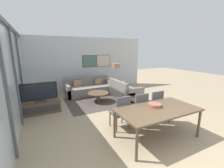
# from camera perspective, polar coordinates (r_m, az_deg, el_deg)

# --- Properties ---
(ground_plane) EXTENTS (24.00, 24.00, 0.00)m
(ground_plane) POSITION_cam_1_polar(r_m,az_deg,el_deg) (3.61, 23.63, -24.87)
(ground_plane) COLOR #9E896B
(wall_back) EXTENTS (6.83, 0.09, 2.80)m
(wall_back) POSITION_cam_1_polar(r_m,az_deg,el_deg) (8.23, -10.03, 7.48)
(wall_back) COLOR silver
(wall_back) RESTS_ON ground_plane
(window_wall_left) EXTENTS (0.07, 6.13, 2.80)m
(window_wall_left) POSITION_cam_1_polar(r_m,az_deg,el_deg) (4.86, -33.32, 3.51)
(window_wall_left) COLOR silver
(window_wall_left) RESTS_ON ground_plane
(area_rug) EXTENTS (2.59, 2.09, 0.01)m
(area_rug) POSITION_cam_1_polar(r_m,az_deg,el_deg) (6.44, -5.19, -6.63)
(area_rug) COLOR #473D38
(area_rug) RESTS_ON ground_plane
(tv_console) EXTENTS (1.28, 0.43, 0.42)m
(tv_console) POSITION_cam_1_polar(r_m,az_deg,el_deg) (5.78, -25.44, -8.05)
(tv_console) COLOR brown
(tv_console) RESTS_ON ground_plane
(television) EXTENTS (1.15, 0.20, 0.66)m
(television) POSITION_cam_1_polar(r_m,az_deg,el_deg) (5.62, -25.97, -2.91)
(television) COLOR #2D2D33
(television) RESTS_ON tv_console
(sofa_main) EXTENTS (2.25, 0.94, 0.82)m
(sofa_main) POSITION_cam_1_polar(r_m,az_deg,el_deg) (7.51, -8.80, -1.77)
(sofa_main) COLOR slate
(sofa_main) RESTS_ON ground_plane
(sofa_side) EXTENTS (0.94, 1.52, 0.82)m
(sofa_side) POSITION_cam_1_polar(r_m,az_deg,el_deg) (6.86, 4.61, -3.06)
(sofa_side) COLOR slate
(sofa_side) RESTS_ON ground_plane
(coffee_table) EXTENTS (0.89, 0.89, 0.40)m
(coffee_table) POSITION_cam_1_polar(r_m,az_deg,el_deg) (6.35, -5.24, -4.11)
(coffee_table) COLOR brown
(coffee_table) RESTS_ON ground_plane
(dining_table) EXTENTS (2.00, 1.04, 0.76)m
(dining_table) POSITION_cam_1_polar(r_m,az_deg,el_deg) (3.84, 17.03, -9.87)
(dining_table) COLOR brown
(dining_table) RESTS_ON ground_plane
(dining_chair_left) EXTENTS (0.46, 0.46, 0.96)m
(dining_chair_left) POSITION_cam_1_polar(r_m,az_deg,el_deg) (4.13, 3.49, -10.12)
(dining_chair_left) COLOR #4C4C51
(dining_chair_left) RESTS_ON ground_plane
(dining_chair_centre) EXTENTS (0.46, 0.46, 0.96)m
(dining_chair_centre) POSITION_cam_1_polar(r_m,az_deg,el_deg) (4.42, 10.23, -8.72)
(dining_chair_centre) COLOR #4C4C51
(dining_chair_centre) RESTS_ON ground_plane
(dining_chair_right) EXTENTS (0.46, 0.46, 0.96)m
(dining_chair_right) POSITION_cam_1_polar(r_m,az_deg,el_deg) (4.78, 15.82, -7.33)
(dining_chair_right) COLOR #4C4C51
(dining_chair_right) RESTS_ON ground_plane
(fruit_bowl) EXTENTS (0.33, 0.33, 0.08)m
(fruit_bowl) POSITION_cam_1_polar(r_m,az_deg,el_deg) (3.93, 15.96, -7.62)
(fruit_bowl) COLOR #995642
(fruit_bowl) RESTS_ON dining_table
(floor_lamp) EXTENTS (0.41, 0.41, 1.47)m
(floor_lamp) POSITION_cam_1_polar(r_m,az_deg,el_deg) (7.81, 1.67, 6.47)
(floor_lamp) COLOR #2D2D33
(floor_lamp) RESTS_ON ground_plane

